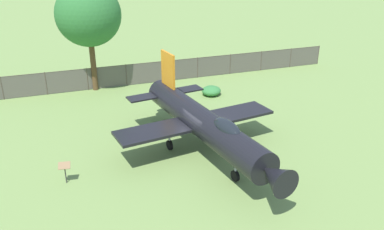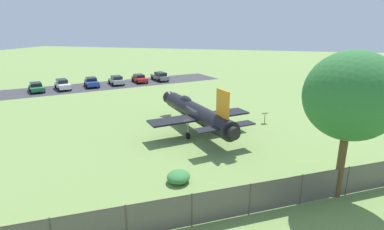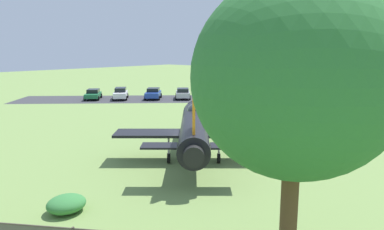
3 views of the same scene
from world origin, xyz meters
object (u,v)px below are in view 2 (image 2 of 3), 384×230
object	(u,v)px
parked_car_blue	(92,82)
parked_car_white	(62,84)
parked_car_silver	(116,80)
parked_car_gray	(160,76)
shade_tree	(351,96)
display_jet	(196,112)
parked_car_red	(140,78)
shrub_near_fence	(179,177)
info_plaque	(265,115)
parked_car_green	(36,87)

from	to	relation	value
parked_car_blue	parked_car_white	bearing A→B (deg)	-86.79
parked_car_silver	parked_car_blue	bearing A→B (deg)	88.81
parked_car_silver	parked_car_white	xyz separation A→B (m)	(5.82, -6.40, 0.02)
parked_car_gray	parked_car_blue	bearing A→B (deg)	87.14
shade_tree	parked_car_white	distance (m)	43.56
parked_car_gray	display_jet	bearing A→B (deg)	161.76
display_jet	parked_car_red	xyz separation A→B (m)	(-22.92, -16.01, -1.24)
parked_car_gray	parked_car_white	world-z (taller)	parked_car_white
shrub_near_fence	parked_car_red	world-z (taller)	parked_car_red
info_plaque	display_jet	bearing A→B (deg)	-55.44
info_plaque	parked_car_white	world-z (taller)	parked_car_white
info_plaque	parked_car_silver	xyz separation A→B (m)	(-15.47, -25.41, -0.07)
info_plaque	parked_car_gray	xyz separation A→B (m)	(-21.03, -19.48, -0.06)
shade_tree	shrub_near_fence	xyz separation A→B (m)	(0.77, -9.75, -5.82)
display_jet	info_plaque	xyz separation A→B (m)	(-4.43, 6.43, -1.11)
parked_car_gray	parked_car_red	world-z (taller)	parked_car_gray
parked_car_blue	display_jet	bearing A→B (deg)	12.20
display_jet	parked_car_silver	world-z (taller)	display_jet
parked_car_red	parked_car_green	world-z (taller)	parked_car_green
display_jet	parked_car_silver	distance (m)	27.52
parked_car_gray	parked_car_silver	distance (m)	8.13
shade_tree	shrub_near_fence	size ratio (longest dim) A/B	5.17
shrub_near_fence	parked_car_red	bearing A→B (deg)	-152.19
parked_car_silver	parked_car_green	distance (m)	12.42
display_jet	parked_car_blue	bearing A→B (deg)	11.67
shrub_near_fence	parked_car_red	xyz separation A→B (m)	(-32.85, -17.33, 0.36)
parked_car_red	parked_car_white	distance (m)	12.88
parked_car_red	parked_car_silver	xyz separation A→B (m)	(3.02, -2.97, 0.06)
info_plaque	parked_car_blue	distance (m)	31.23
parked_car_red	parked_car_silver	world-z (taller)	parked_car_silver
parked_car_green	parked_car_silver	bearing A→B (deg)	85.76
info_plaque	parked_car_red	bearing A→B (deg)	-129.49
parked_car_silver	parked_car_green	size ratio (longest dim) A/B	1.02
shrub_near_fence	parked_car_blue	bearing A→B (deg)	-139.19
info_plaque	parked_car_green	bearing A→B (deg)	-101.55
parked_car_silver	parked_car_green	bearing A→B (deg)	90.13
display_jet	shrub_near_fence	distance (m)	10.14
parked_car_silver	parked_car_white	bearing A→B (deg)	89.80
info_plaque	parked_car_silver	distance (m)	29.75
shrub_near_fence	parked_car_silver	xyz separation A→B (m)	(-29.83, -20.29, 0.42)
parked_car_gray	parked_car_silver	xyz separation A→B (m)	(5.56, -5.93, -0.01)
parked_car_red	parked_car_silver	bearing A→B (deg)	-86.13
shrub_near_fence	info_plaque	world-z (taller)	info_plaque
parked_car_white	parked_car_green	size ratio (longest dim) A/B	1.06
parked_car_silver	parked_car_white	world-z (taller)	parked_car_white
parked_car_green	shade_tree	bearing A→B (deg)	15.39
shrub_near_fence	parked_car_white	bearing A→B (deg)	-131.97
parked_car_gray	parked_car_white	bearing A→B (deg)	87.31
display_jet	parked_car_red	size ratio (longest dim) A/B	2.74
info_plaque	parked_car_green	distance (m)	35.27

